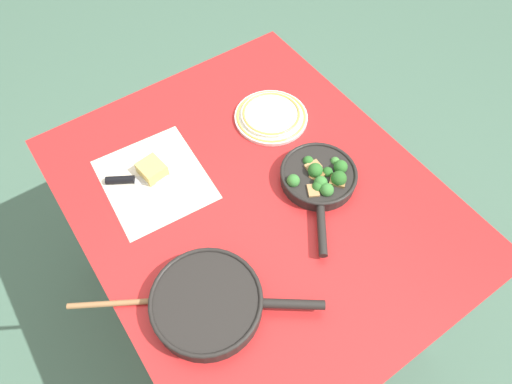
# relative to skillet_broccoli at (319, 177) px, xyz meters

# --- Properties ---
(ground_plane) EXTENTS (14.00, 14.00, 0.00)m
(ground_plane) POSITION_rel_skillet_broccoli_xyz_m (-0.07, -0.18, -0.80)
(ground_plane) COLOR #476B56
(dining_table_red) EXTENTS (1.19, 0.98, 0.77)m
(dining_table_red) POSITION_rel_skillet_broccoli_xyz_m (-0.07, -0.18, -0.11)
(dining_table_red) COLOR red
(dining_table_red) RESTS_ON ground_plane
(skillet_broccoli) EXTENTS (0.34, 0.28, 0.07)m
(skillet_broccoli) POSITION_rel_skillet_broccoli_xyz_m (0.00, 0.00, 0.00)
(skillet_broccoli) COLOR black
(skillet_broccoli) RESTS_ON dining_table_red
(skillet_eggs) EXTENTS (0.33, 0.38, 0.06)m
(skillet_eggs) POSITION_rel_skillet_broccoli_xyz_m (0.14, -0.47, 0.00)
(skillet_eggs) COLOR black
(skillet_eggs) RESTS_ON dining_table_red
(wooden_spoon) EXTENTS (0.20, 0.31, 0.02)m
(wooden_spoon) POSITION_rel_skillet_broccoli_xyz_m (0.05, -0.59, -0.02)
(wooden_spoon) COLOR #996B42
(wooden_spoon) RESTS_ON dining_table_red
(parchment_sheet) EXTENTS (0.35, 0.31, 0.00)m
(parchment_sheet) POSITION_rel_skillet_broccoli_xyz_m (-0.29, -0.40, -0.03)
(parchment_sheet) COLOR silver
(parchment_sheet) RESTS_ON dining_table_red
(grater_knife) EXTENTS (0.16, 0.24, 0.02)m
(grater_knife) POSITION_rel_skillet_broccoli_xyz_m (-0.31, -0.44, -0.02)
(grater_knife) COLOR silver
(grater_knife) RESTS_ON dining_table_red
(cheese_block) EXTENTS (0.08, 0.08, 0.04)m
(cheese_block) POSITION_rel_skillet_broccoli_xyz_m (-0.31, -0.39, -0.01)
(cheese_block) COLOR #E0C15B
(cheese_block) RESTS_ON dining_table_red
(dinner_plate_stack) EXTENTS (0.24, 0.24, 0.03)m
(dinner_plate_stack) POSITION_rel_skillet_broccoli_xyz_m (-0.29, 0.04, -0.02)
(dinner_plate_stack) COLOR silver
(dinner_plate_stack) RESTS_ON dining_table_red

